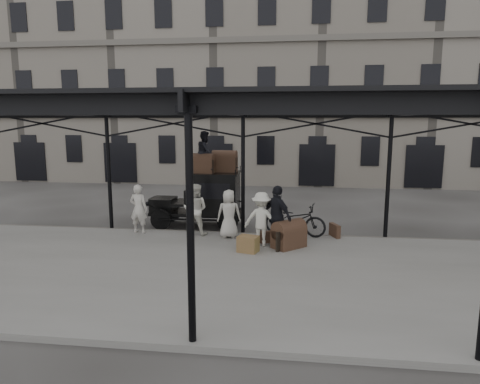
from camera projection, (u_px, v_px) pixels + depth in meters
The scene contains 18 objects.
ground at pixel (235, 253), 13.60m from camera, with size 120.00×120.00×0.00m, color #383533.
platform at pixel (225, 273), 11.63m from camera, with size 28.00×8.00×0.15m, color slate.
canopy at pixel (226, 104), 11.15m from camera, with size 22.50×9.00×4.74m.
building_frontage at pixel (270, 79), 30.05m from camera, with size 64.00×8.00×14.00m, color slate.
taxi at pixel (207, 197), 16.77m from camera, with size 3.65×1.55×2.18m.
porter_left at pixel (139, 209), 15.31m from camera, with size 0.65×0.42×1.77m, color beige.
porter_midleft at pixel (195, 209), 15.09m from camera, with size 0.89×0.69×1.82m, color silver.
porter_centre at pixel (229, 214), 14.73m from camera, with size 0.82×0.53×1.68m, color beige.
porter_official at pixel (277, 217), 13.58m from camera, with size 1.17×0.49×1.99m, color black.
porter_right at pixel (262, 219), 13.74m from camera, with size 1.13×0.65×1.76m, color silver.
bicycle at pixel (295, 220), 15.01m from camera, with size 0.76×2.19×1.15m, color black.
porter_roof at pixel (205, 152), 16.39m from camera, with size 0.77×0.60×1.59m, color black.
steamer_trunk_roof_near at pixel (203, 165), 16.33m from camera, with size 0.85×0.52×0.62m, color #4E3424, non-canonical shape.
steamer_trunk_roof_far at pixel (225, 163), 16.67m from camera, with size 0.95×0.58×0.70m, color #4E3424, non-canonical shape.
steamer_trunk_platform at pixel (289, 236), 13.63m from camera, with size 1.02×0.62×0.75m, color #4E3424, non-canonical shape.
wicker_hamper at pixel (248, 244), 13.18m from camera, with size 0.60×0.45×0.50m, color brown.
suitcase_upright at pixel (335, 230), 14.90m from camera, with size 0.15×0.60×0.45m, color #4E3424.
suitcase_flat at pixel (267, 237), 14.16m from camera, with size 0.60×0.15×0.40m, color #4E3424.
Camera 1 is at (1.80, -12.97, 4.17)m, focal length 32.00 mm.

